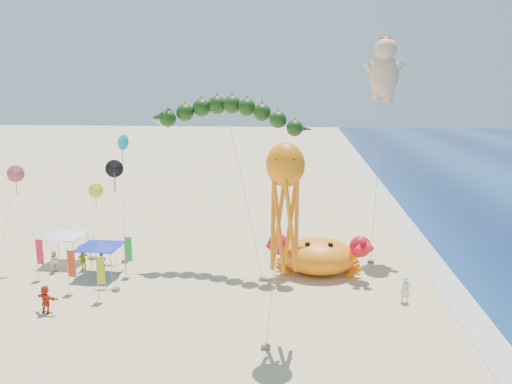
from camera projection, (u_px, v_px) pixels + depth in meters
ground at (281, 288)px, 35.44m from camera, size 320.00×320.00×0.00m
foam_strip at (456, 295)px, 34.22m from camera, size 320.00×320.00×0.00m
crab_inflatable at (318, 255)px, 37.97m from camera, size 7.60×4.73×3.33m
dragon_kite at (228, 119)px, 38.37m from camera, size 12.45×5.50×12.94m
cherub_kite at (384, 68)px, 40.82m from camera, size 2.40×4.85×18.08m
octopus_kite at (285, 197)px, 26.25m from camera, size 2.18×2.07×11.13m
canopy_blue at (100, 244)px, 37.46m from camera, size 3.28×3.28×2.71m
canopy_white at (65, 234)px, 40.15m from camera, size 3.18×3.18×2.71m
feather_flags at (85, 259)px, 35.29m from camera, size 6.84×4.60×3.20m
beachgoers at (99, 277)px, 35.01m from camera, size 26.44×8.58×1.83m
small_kites at (87, 179)px, 39.62m from camera, size 9.75×10.50×10.24m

